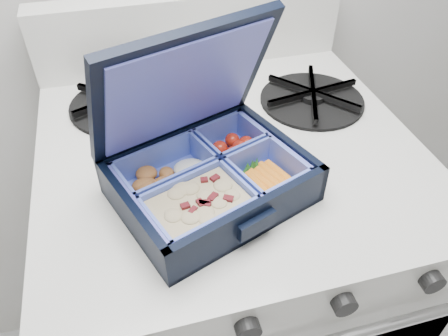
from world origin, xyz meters
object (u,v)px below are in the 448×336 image
object	(u,v)px
burner_grate	(313,95)
stove	(226,293)
bento_box	(211,180)
fork	(224,138)

from	to	relation	value
burner_grate	stove	bearing A→B (deg)	-159.13
bento_box	burner_grate	size ratio (longest dim) A/B	1.32
bento_box	burner_grate	xyz separation A→B (m)	(0.22, 0.18, -0.02)
stove	fork	distance (m)	0.43
stove	bento_box	bearing A→B (deg)	-115.23
fork	stove	bearing A→B (deg)	17.70
stove	fork	world-z (taller)	fork
stove	burner_grate	distance (m)	0.48
bento_box	fork	xyz separation A→B (m)	(0.05, 0.11, -0.03)
stove	bento_box	xyz separation A→B (m)	(-0.05, -0.11, 0.46)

